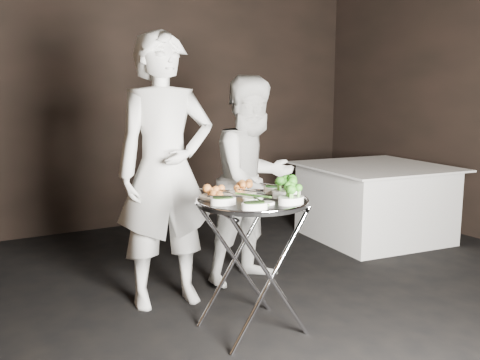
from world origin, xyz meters
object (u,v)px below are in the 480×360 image
tray_stand (252,259)px  waiter_left (166,171)px  serving_tray (252,201)px  dining_table (374,202)px  waiter_right (254,181)px

tray_stand → waiter_left: waiter_left is taller
serving_tray → dining_table: serving_tray is taller
tray_stand → waiter_right: bearing=57.9°
tray_stand → waiter_left: bearing=111.8°
waiter_left → dining_table: bearing=17.0°
tray_stand → waiter_right: size_ratio=0.51×
dining_table → serving_tray: bearing=-151.1°
tray_stand → waiter_right: (0.49, 0.78, 0.34)m
serving_tray → dining_table: bearing=28.9°
waiter_left → tray_stand: bearing=-63.0°
dining_table → waiter_left: bearing=-168.2°
waiter_right → dining_table: size_ratio=1.22×
serving_tray → waiter_left: (-0.28, 0.70, 0.12)m
tray_stand → serving_tray: (0.00, -0.00, 0.37)m
waiter_right → dining_table: waiter_right is taller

